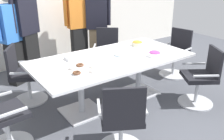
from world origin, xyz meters
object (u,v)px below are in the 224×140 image
person_standing_1 (27,29)px  plate_stack (121,55)px  office_chair_5 (176,55)px  person_standing_0 (13,37)px  conference_table (112,65)px  office_chair_0 (107,54)px  office_chair_2 (0,119)px  office_chair_1 (24,77)px  office_chair_4 (202,80)px  person_standing_3 (96,25)px  person_standing_2 (78,24)px  office_chair_3 (122,123)px  donut_platter (83,69)px  napkin_pile (71,58)px  snack_bowl_chips_orange (137,43)px  snack_bowl_candy_mix (155,54)px

person_standing_1 → plate_stack: person_standing_1 is taller
office_chair_5 → person_standing_0: person_standing_0 is taller
conference_table → office_chair_0: bearing=59.4°
office_chair_2 → office_chair_1: bearing=145.9°
office_chair_4 → office_chair_0: bearing=47.5°
conference_table → person_standing_3: 1.75m
person_standing_2 → office_chair_1: bearing=36.6°
office_chair_3 → donut_platter: size_ratio=2.26×
conference_table → donut_platter: size_ratio=5.96×
person_standing_1 → napkin_pile: 1.41m
person_standing_3 → napkin_pile: (-1.25, -1.29, -0.12)m
office_chair_0 → donut_platter: 1.76m
office_chair_2 → napkin_pile: size_ratio=5.64×
office_chair_0 → person_standing_1: (-1.34, 0.63, 0.58)m
office_chair_0 → snack_bowl_chips_orange: 0.86m
person_standing_1 → snack_bowl_chips_orange: size_ratio=9.39×
person_standing_1 → person_standing_3: person_standing_1 is taller
napkin_pile → snack_bowl_candy_mix: bearing=-29.8°
office_chair_2 → person_standing_1: person_standing_1 is taller
snack_bowl_chips_orange → napkin_pile: (-1.27, 0.01, -0.02)m
person_standing_0 → plate_stack: bearing=100.0°
snack_bowl_candy_mix → snack_bowl_chips_orange: snack_bowl_candy_mix is taller
snack_bowl_chips_orange → snack_bowl_candy_mix: bearing=-106.8°
office_chair_2 → office_chair_4: (2.78, -0.66, 0.00)m
person_standing_2 → office_chair_0: bearing=113.3°
person_standing_0 → person_standing_1: person_standing_1 is taller
office_chair_2 → donut_platter: size_ratio=2.26×
conference_table → napkin_pile: napkin_pile is taller
office_chair_1 → napkin_pile: bearing=74.7°
office_chair_2 → snack_bowl_candy_mix: office_chair_2 is taller
donut_platter → person_standing_1: bearing=93.9°
person_standing_2 → plate_stack: person_standing_2 is taller
person_standing_1 → person_standing_3: size_ratio=1.08×
office_chair_4 → person_standing_3: (-0.39, 2.41, 0.49)m
office_chair_0 → napkin_pile: office_chair_0 is taller
plate_stack → office_chair_4: bearing=-42.0°
office_chair_0 → office_chair_5: size_ratio=1.00×
office_chair_5 → person_standing_3: bearing=24.9°
office_chair_1 → person_standing_3: (1.81, 0.73, 0.49)m
office_chair_5 → snack_bowl_chips_orange: office_chair_5 is taller
person_standing_2 → plate_stack: bearing=88.5°
person_standing_2 → person_standing_3: bearing=158.6°
office_chair_2 → donut_platter: office_chair_2 is taller
conference_table → napkin_pile: size_ratio=14.87×
office_chair_2 → office_chair_4: bearing=72.4°
office_chair_5 → person_standing_2: person_standing_2 is taller
person_standing_1 → snack_bowl_candy_mix: size_ratio=9.77×
conference_table → office_chair_3: (-0.60, -1.03, -0.22)m
conference_table → plate_stack: (0.17, -0.00, 0.14)m
conference_table → person_standing_2: bearing=77.9°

